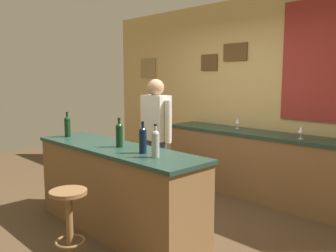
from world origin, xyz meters
TOP-DOWN VIEW (x-y plane):
  - ground_plane at (0.00, 0.00)m, footprint 10.00×10.00m
  - back_wall at (0.03, 2.03)m, footprint 6.00×0.09m
  - bar_counter at (0.00, -0.40)m, footprint 2.25×0.60m
  - side_counter at (0.40, 1.65)m, footprint 2.80×0.56m
  - bartender at (-0.26, 0.41)m, footprint 0.52×0.21m
  - bar_stool at (0.30, -1.11)m, footprint 0.32×0.32m
  - wine_bottle_a at (-0.91, -0.45)m, footprint 0.07×0.07m
  - wine_bottle_b at (0.05, -0.38)m, footprint 0.07×0.07m
  - wine_bottle_c at (0.45, -0.40)m, footprint 0.07×0.07m
  - wine_bottle_d at (0.67, -0.43)m, footprint 0.07×0.07m
  - wine_glass_a at (0.04, 1.75)m, footprint 0.07×0.07m
  - wine_glass_b at (1.09, 1.56)m, footprint 0.07×0.07m

SIDE VIEW (x-z plane):
  - ground_plane at x=0.00m, z-range 0.00..0.00m
  - side_counter at x=0.40m, z-range 0.00..0.90m
  - bar_stool at x=0.30m, z-range 0.12..0.80m
  - bar_counter at x=0.00m, z-range 0.00..0.92m
  - bartender at x=-0.26m, z-range 0.13..1.75m
  - wine_glass_a at x=0.04m, z-range 0.93..1.09m
  - wine_glass_b at x=1.09m, z-range 0.93..1.09m
  - wine_bottle_a at x=-0.91m, z-range 0.90..1.21m
  - wine_bottle_b at x=0.05m, z-range 0.90..1.21m
  - wine_bottle_c at x=0.45m, z-range 0.90..1.21m
  - wine_bottle_d at x=0.67m, z-range 0.90..1.21m
  - back_wall at x=0.03m, z-range 0.02..2.82m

